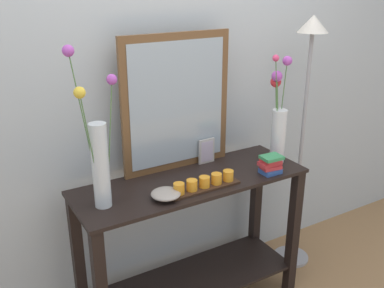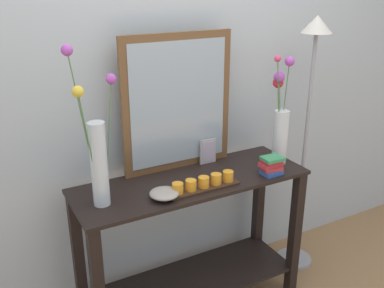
# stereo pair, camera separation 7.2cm
# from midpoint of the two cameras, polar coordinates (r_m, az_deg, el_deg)

# --- Properties ---
(wall_back) EXTENTS (6.40, 0.08, 2.70)m
(wall_back) POSITION_cam_midpoint_polar(r_m,az_deg,el_deg) (2.47, -4.91, 9.02)
(wall_back) COLOR #B2BCC1
(wall_back) RESTS_ON ground
(console_table) EXTENTS (1.28, 0.44, 0.84)m
(console_table) POSITION_cam_midpoint_polar(r_m,az_deg,el_deg) (2.51, -0.84, -11.68)
(console_table) COLOR black
(console_table) RESTS_ON ground
(mirror_leaning) EXTENTS (0.64, 0.03, 0.75)m
(mirror_leaning) POSITION_cam_midpoint_polar(r_m,az_deg,el_deg) (2.38, -2.86, 5.32)
(mirror_leaning) COLOR brown
(mirror_leaning) RESTS_ON console_table
(tall_vase_left) EXTENTS (0.24, 0.14, 0.76)m
(tall_vase_left) POSITION_cam_midpoint_polar(r_m,az_deg,el_deg) (2.04, -13.04, -1.40)
(tall_vase_left) COLOR silver
(tall_vase_left) RESTS_ON console_table
(vase_right) EXTENTS (0.13, 0.14, 0.63)m
(vase_right) POSITION_cam_midpoint_polar(r_m,az_deg,el_deg) (2.54, 10.39, 2.78)
(vase_right) COLOR silver
(vase_right) RESTS_ON console_table
(candle_tray) EXTENTS (0.39, 0.09, 0.07)m
(candle_tray) POSITION_cam_midpoint_polar(r_m,az_deg,el_deg) (2.24, 0.70, -5.21)
(candle_tray) COLOR #382316
(candle_tray) RESTS_ON console_table
(picture_frame_small) EXTENTS (0.10, 0.01, 0.15)m
(picture_frame_small) POSITION_cam_midpoint_polar(r_m,az_deg,el_deg) (2.53, 1.10, -0.93)
(picture_frame_small) COLOR #B7B2AD
(picture_frame_small) RESTS_ON console_table
(decorative_bowl) EXTENTS (0.15, 0.15, 0.05)m
(decorative_bowl) POSITION_cam_midpoint_polar(r_m,az_deg,el_deg) (2.15, -4.40, -6.51)
(decorative_bowl) COLOR #9E9389
(decorative_bowl) RESTS_ON console_table
(book_stack) EXTENTS (0.13, 0.10, 0.11)m
(book_stack) POSITION_cam_midpoint_polar(r_m,az_deg,el_deg) (2.43, 9.37, -2.62)
(book_stack) COLOR #2D519E
(book_stack) RESTS_ON console_table
(floor_lamp) EXTENTS (0.24, 0.24, 1.66)m
(floor_lamp) POSITION_cam_midpoint_polar(r_m,az_deg,el_deg) (2.78, 13.84, 4.96)
(floor_lamp) COLOR #9E9EA3
(floor_lamp) RESTS_ON ground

